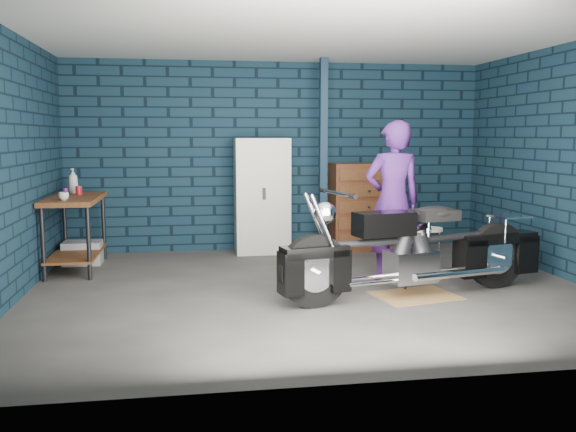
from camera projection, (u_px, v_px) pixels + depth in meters
name	position (u px, v px, depth m)	size (l,w,h in m)	color
ground	(311.00, 290.00, 6.56)	(6.00, 6.00, 0.00)	#4F4C49
room_walls	(302.00, 113.00, 6.86)	(6.02, 5.01, 2.71)	#102638
support_post	(323.00, 158.00, 8.38)	(0.10, 0.10, 2.70)	#122638
workbench	(76.00, 233.00, 7.54)	(0.60, 1.40, 0.91)	brown
drip_mat	(415.00, 296.00, 6.32)	(0.83, 0.62, 0.01)	#986C42
motorcycle	(417.00, 243.00, 6.25)	(2.55, 0.69, 1.12)	black
person	(393.00, 201.00, 6.97)	(0.67, 0.44, 1.82)	#491E72
storage_bin	(83.00, 253.00, 7.88)	(0.48, 0.34, 0.30)	gray
locker	(262.00, 196.00, 8.60)	(0.76, 0.54, 1.62)	beige
tool_chest	(364.00, 207.00, 8.85)	(0.94, 0.52, 1.26)	brown
shop_stool	(430.00, 250.00, 7.41)	(0.30, 0.30, 0.54)	beige
cup_a	(64.00, 196.00, 7.04)	(0.12, 0.12, 0.09)	beige
mug_purple	(65.00, 192.00, 7.57)	(0.07, 0.07, 0.10)	#52175F
mug_red	(79.00, 191.00, 7.67)	(0.08, 0.08, 0.11)	#A5161F
bottle	(73.00, 181.00, 7.89)	(0.12, 0.12, 0.32)	gray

